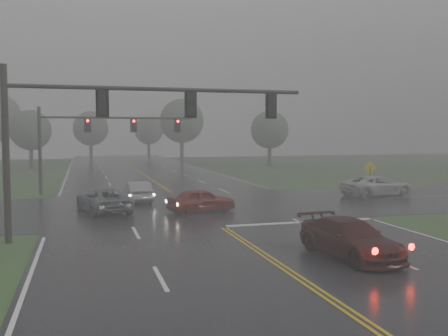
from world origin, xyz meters
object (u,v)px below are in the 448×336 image
object	(u,v)px
signal_gantry_far	(90,133)
signal_gantry_near	(106,119)
pickup_white	(377,196)
sedan_silver	(138,202)
sedan_maroon	(350,258)
car_grey	(104,212)
sedan_red	(202,212)

from	to	relation	value
signal_gantry_far	signal_gantry_near	bearing A→B (deg)	-88.44
signal_gantry_near	signal_gantry_far	distance (m)	18.15
pickup_white	sedan_silver	bearing A→B (deg)	78.60
signal_gantry_near	sedan_silver	bearing A→B (deg)	77.30
sedan_maroon	signal_gantry_far	bearing A→B (deg)	103.88
car_grey	signal_gantry_near	bearing A→B (deg)	75.65
sedan_silver	car_grey	distance (m)	4.83
sedan_red	pickup_white	distance (m)	15.55
sedan_maroon	sedan_red	xyz separation A→B (m)	(-3.03, 12.61, 0.00)
pickup_white	sedan_red	bearing A→B (deg)	99.03
sedan_maroon	car_grey	world-z (taller)	sedan_maroon
sedan_silver	sedan_maroon	bearing A→B (deg)	107.62
sedan_silver	pickup_white	xyz separation A→B (m)	(18.32, -1.75, 0.00)
sedan_red	signal_gantry_near	bearing A→B (deg)	120.13
sedan_maroon	pickup_white	world-z (taller)	pickup_white
sedan_red	signal_gantry_near	world-z (taller)	signal_gantry_near
sedan_silver	signal_gantry_far	bearing A→B (deg)	-64.64
signal_gantry_near	pickup_white	bearing A→B (deg)	25.70
pickup_white	sedan_maroon	bearing A→B (deg)	138.27
car_grey	signal_gantry_near	distance (m)	9.54
sedan_maroon	signal_gantry_near	distance (m)	12.42
sedan_silver	pickup_white	bearing A→B (deg)	173.17
sedan_red	signal_gantry_far	xyz separation A→B (m)	(-6.46, 12.05, 4.91)
pickup_white	signal_gantry_far	world-z (taller)	signal_gantry_far
sedan_maroon	sedan_silver	bearing A→B (deg)	101.83
sedan_red	car_grey	distance (m)	6.09
sedan_red	signal_gantry_near	xyz separation A→B (m)	(-5.97, -6.09, 5.55)
car_grey	signal_gantry_far	bearing A→B (deg)	-100.14
pickup_white	signal_gantry_far	xyz separation A→B (m)	(-21.48, 8.04, 4.91)
pickup_white	signal_gantry_near	size ratio (longest dim) A/B	0.40
sedan_red	sedan_silver	size ratio (longest dim) A/B	0.96
sedan_red	sedan_silver	bearing A→B (deg)	14.33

